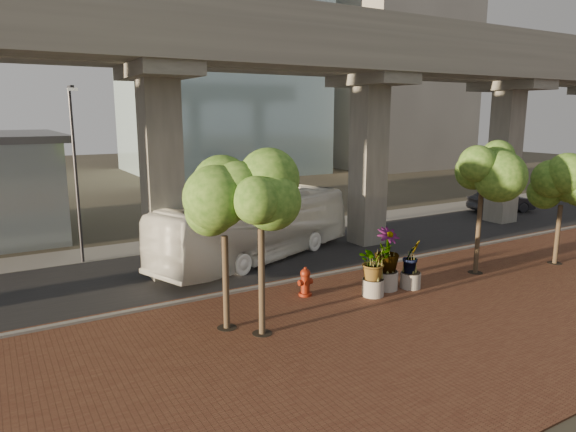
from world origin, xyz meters
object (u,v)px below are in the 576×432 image
transit_bus (256,228)px  fire_hydrant (305,282)px  planter_front (374,264)px  parked_car (501,202)px

transit_bus → fire_hydrant: (-0.74, -5.87, -1.07)m
planter_front → fire_hydrant: bearing=149.3°
transit_bus → parked_car: 22.39m
transit_bus → parked_car: size_ratio=2.48×
fire_hydrant → planter_front: 2.92m
transit_bus → fire_hydrant: 6.01m
parked_car → fire_hydrant: (-23.00, -8.07, -0.17)m
fire_hydrant → planter_front: (2.42, -1.44, 0.77)m
fire_hydrant → planter_front: planter_front is taller
transit_bus → planter_front: 7.50m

